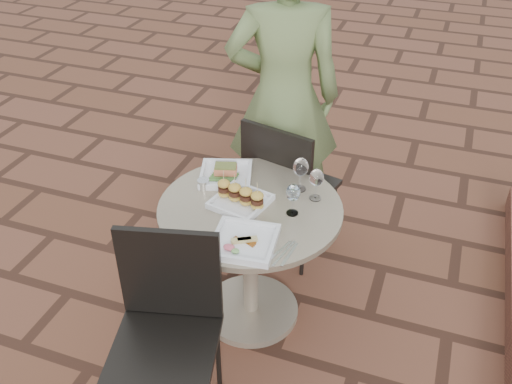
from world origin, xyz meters
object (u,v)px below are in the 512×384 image
(chair_far, at_px, (285,181))
(chair_near, at_px, (167,317))
(cafe_table, at_px, (250,245))
(diner, at_px, (284,98))
(plate_salmon, at_px, (226,174))
(plate_sliders, at_px, (240,197))
(plate_tuna, at_px, (244,241))

(chair_far, bearing_deg, chair_near, 95.81)
(cafe_table, xyz_separation_m, diner, (-0.10, 0.82, 0.44))
(plate_salmon, distance_m, plate_sliders, 0.25)
(diner, bearing_deg, plate_tuna, 78.55)
(diner, relative_size, plate_tuna, 5.97)
(chair_near, xyz_separation_m, plate_tuna, (0.21, 0.36, 0.20))
(cafe_table, bearing_deg, chair_near, -102.38)
(chair_near, relative_size, plate_sliders, 3.15)
(chair_near, relative_size, plate_tuna, 3.00)
(chair_far, relative_size, diner, 0.50)
(plate_salmon, distance_m, plate_tuna, 0.56)
(cafe_table, bearing_deg, diner, 96.69)
(cafe_table, distance_m, plate_salmon, 0.39)
(diner, height_order, plate_sliders, diner)
(plate_tuna, bearing_deg, plate_sliders, 114.04)
(cafe_table, distance_m, chair_far, 0.53)
(diner, height_order, plate_tuna, diner)
(plate_tuna, bearing_deg, diner, 98.85)
(plate_salmon, xyz_separation_m, plate_sliders, (0.16, -0.20, 0.02))
(chair_far, bearing_deg, plate_tuna, 107.60)
(plate_salmon, bearing_deg, plate_sliders, -51.11)
(chair_near, height_order, plate_sliders, chair_near)
(cafe_table, distance_m, plate_sliders, 0.29)
(plate_sliders, height_order, plate_tuna, plate_sliders)
(plate_salmon, height_order, plate_sliders, plate_sliders)
(chair_far, xyz_separation_m, chair_near, (-0.15, -1.17, 0.00))
(chair_near, relative_size, plate_salmon, 2.82)
(diner, height_order, plate_salmon, diner)
(chair_far, distance_m, diner, 0.48)
(plate_salmon, bearing_deg, cafe_table, -43.45)
(cafe_table, height_order, diner, diner)
(diner, bearing_deg, chair_far, 90.79)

